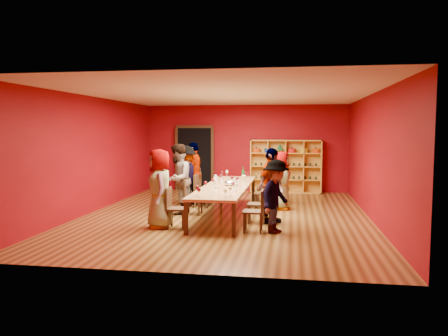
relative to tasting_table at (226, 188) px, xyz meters
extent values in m
cube|color=brown|center=(0.00, 0.00, -0.71)|extent=(7.10, 9.10, 0.02)
cube|color=maroon|center=(0.00, 4.51, 0.80)|extent=(7.10, 0.02, 3.00)
cube|color=maroon|center=(0.00, -4.51, 0.80)|extent=(7.10, 0.02, 3.00)
cube|color=maroon|center=(-3.51, 0.00, 0.80)|extent=(0.02, 9.10, 3.00)
cube|color=maroon|center=(3.51, 0.00, 0.80)|extent=(0.02, 9.10, 3.00)
cube|color=silver|center=(0.00, 0.00, 2.31)|extent=(7.10, 9.10, 0.02)
cube|color=#B7874C|center=(0.00, 0.00, 0.02)|extent=(1.10, 4.50, 0.06)
cube|color=black|center=(-0.49, -2.17, -0.35)|extent=(0.08, 0.08, 0.69)
cube|color=black|center=(-0.49, 2.17, -0.35)|extent=(0.08, 0.08, 0.69)
cube|color=black|center=(0.49, -2.17, -0.35)|extent=(0.08, 0.08, 0.69)
cube|color=black|center=(0.49, 2.17, -0.35)|extent=(0.08, 0.08, 0.69)
cube|color=black|center=(-1.80, 4.44, 0.40)|extent=(1.20, 0.14, 2.20)
cube|color=black|center=(-1.80, 4.37, 1.55)|extent=(1.32, 0.06, 0.10)
cube|color=black|center=(-2.45, 4.37, 0.40)|extent=(0.10, 0.06, 2.20)
cube|color=black|center=(-1.15, 4.37, 0.40)|extent=(0.10, 0.06, 2.20)
cube|color=gold|center=(0.22, 4.28, 0.20)|extent=(0.04, 0.40, 1.80)
cube|color=gold|center=(2.58, 4.28, 0.20)|extent=(0.04, 0.40, 1.80)
cube|color=gold|center=(1.40, 4.28, 1.08)|extent=(2.40, 0.40, 0.04)
cube|color=gold|center=(1.40, 4.28, -0.68)|extent=(2.40, 0.40, 0.04)
cube|color=gold|center=(1.40, 4.47, 0.20)|extent=(2.40, 0.02, 1.80)
cube|color=gold|center=(1.40, 4.28, -0.25)|extent=(2.36, 0.38, 0.03)
cube|color=gold|center=(1.40, 4.28, 0.20)|extent=(2.36, 0.38, 0.03)
cube|color=gold|center=(1.40, 4.28, 0.65)|extent=(2.36, 0.38, 0.03)
cube|color=gold|center=(0.80, 4.28, 0.20)|extent=(0.03, 0.38, 1.76)
cube|color=gold|center=(1.40, 4.28, 0.20)|extent=(0.03, 0.38, 1.76)
cube|color=gold|center=(2.00, 4.28, 0.20)|extent=(0.03, 0.38, 1.76)
cylinder|color=#D94C0C|center=(0.40, 4.28, 0.74)|extent=(0.26, 0.26, 0.15)
sphere|color=black|center=(0.40, 4.28, 0.84)|extent=(0.05, 0.05, 0.05)
cylinder|color=navy|center=(0.80, 4.28, 0.74)|extent=(0.26, 0.26, 0.15)
sphere|color=black|center=(0.80, 4.28, 0.84)|extent=(0.05, 0.05, 0.05)
cylinder|color=#186339|center=(1.20, 4.28, 0.71)|extent=(0.26, 0.26, 0.08)
cone|color=#186339|center=(1.20, 4.28, 0.86)|extent=(0.24, 0.24, 0.22)
cylinder|color=red|center=(1.60, 4.28, 0.74)|extent=(0.26, 0.26, 0.15)
sphere|color=black|center=(1.60, 4.28, 0.84)|extent=(0.05, 0.05, 0.05)
cylinder|color=yellow|center=(2.00, 4.28, 0.74)|extent=(0.26, 0.26, 0.15)
sphere|color=black|center=(2.00, 4.28, 0.84)|extent=(0.05, 0.05, 0.05)
cylinder|color=#D94C0C|center=(2.40, 4.28, 0.74)|extent=(0.26, 0.26, 0.15)
sphere|color=black|center=(2.40, 4.28, 0.84)|extent=(0.05, 0.05, 0.05)
cylinder|color=black|center=(0.38, 4.28, -0.18)|extent=(0.07, 0.07, 0.10)
cylinder|color=black|center=(0.56, 4.28, -0.18)|extent=(0.07, 0.07, 0.10)
cylinder|color=black|center=(0.75, 4.28, -0.18)|extent=(0.07, 0.07, 0.10)
cylinder|color=black|center=(0.93, 4.28, -0.18)|extent=(0.07, 0.07, 0.10)
cylinder|color=black|center=(1.12, 4.28, -0.18)|extent=(0.07, 0.07, 0.10)
cylinder|color=black|center=(1.30, 4.28, -0.18)|extent=(0.07, 0.07, 0.10)
cylinder|color=black|center=(1.49, 4.28, -0.18)|extent=(0.07, 0.07, 0.10)
cylinder|color=black|center=(1.67, 4.28, -0.18)|extent=(0.07, 0.07, 0.10)
cylinder|color=black|center=(1.86, 4.28, -0.18)|extent=(0.07, 0.07, 0.10)
cylinder|color=black|center=(2.04, 4.28, -0.18)|extent=(0.07, 0.07, 0.10)
cylinder|color=black|center=(2.23, 4.28, -0.18)|extent=(0.07, 0.07, 0.10)
cylinder|color=black|center=(2.42, 4.28, -0.18)|extent=(0.07, 0.07, 0.10)
cylinder|color=black|center=(0.38, 4.28, 0.27)|extent=(0.07, 0.07, 0.10)
cylinder|color=black|center=(0.56, 4.28, 0.27)|extent=(0.07, 0.07, 0.10)
cylinder|color=black|center=(0.75, 4.28, 0.27)|extent=(0.07, 0.07, 0.10)
cylinder|color=black|center=(0.93, 4.28, 0.27)|extent=(0.07, 0.07, 0.10)
cylinder|color=black|center=(1.12, 4.28, 0.27)|extent=(0.07, 0.07, 0.10)
cylinder|color=black|center=(1.30, 4.28, 0.27)|extent=(0.07, 0.07, 0.10)
cylinder|color=black|center=(1.49, 4.28, 0.27)|extent=(0.07, 0.07, 0.10)
cylinder|color=black|center=(1.67, 4.28, 0.27)|extent=(0.07, 0.07, 0.10)
cylinder|color=black|center=(1.86, 4.28, 0.27)|extent=(0.07, 0.07, 0.10)
cylinder|color=black|center=(2.04, 4.28, 0.27)|extent=(0.07, 0.07, 0.10)
cylinder|color=black|center=(2.23, 4.28, 0.27)|extent=(0.07, 0.07, 0.10)
cylinder|color=black|center=(2.42, 4.28, 0.27)|extent=(0.07, 0.07, 0.10)
cube|color=black|center=(-0.83, -1.60, -0.27)|extent=(0.42, 0.42, 0.04)
cube|color=black|center=(-1.02, -1.60, -0.03)|extent=(0.04, 0.40, 0.44)
cube|color=black|center=(-1.00, -1.77, -0.49)|extent=(0.04, 0.04, 0.41)
cube|color=black|center=(-0.66, -1.77, -0.49)|extent=(0.04, 0.04, 0.41)
cube|color=black|center=(-1.00, -1.43, -0.49)|extent=(0.04, 0.04, 0.41)
cube|color=black|center=(-0.66, -1.43, -0.49)|extent=(0.04, 0.04, 0.41)
imported|color=#121833|center=(-1.22, -1.60, 0.16)|extent=(0.76, 0.95, 1.72)
cube|color=black|center=(-0.83, 0.00, -0.27)|extent=(0.42, 0.42, 0.04)
cube|color=black|center=(-1.02, 0.00, -0.03)|extent=(0.04, 0.40, 0.44)
cube|color=black|center=(-1.00, -0.17, -0.49)|extent=(0.04, 0.04, 0.41)
cube|color=black|center=(-0.66, -0.17, -0.49)|extent=(0.04, 0.04, 0.41)
cube|color=black|center=(-1.00, 0.17, -0.49)|extent=(0.04, 0.04, 0.41)
cube|color=black|center=(-0.66, 0.17, -0.49)|extent=(0.04, 0.04, 0.41)
imported|color=#454549|center=(-1.24, 0.00, 0.19)|extent=(0.48, 0.87, 1.78)
cube|color=black|center=(-0.83, 1.07, -0.27)|extent=(0.42, 0.42, 0.04)
cube|color=black|center=(-1.02, 1.07, -0.03)|extent=(0.04, 0.40, 0.44)
cube|color=black|center=(-1.00, 0.90, -0.49)|extent=(0.04, 0.04, 0.41)
cube|color=black|center=(-0.66, 0.90, -0.49)|extent=(0.04, 0.04, 0.41)
cube|color=black|center=(-1.00, 1.24, -0.49)|extent=(0.04, 0.04, 0.41)
cube|color=black|center=(-0.66, 1.24, -0.49)|extent=(0.04, 0.04, 0.41)
imported|color=#CC8989|center=(-1.29, 1.07, 0.15)|extent=(0.48, 1.11, 1.71)
cube|color=black|center=(-0.83, 1.56, -0.27)|extent=(0.42, 0.42, 0.04)
cube|color=black|center=(-1.02, 1.56, -0.03)|extent=(0.04, 0.40, 0.44)
cube|color=black|center=(-1.00, 1.39, -0.49)|extent=(0.04, 0.04, 0.41)
cube|color=black|center=(-0.66, 1.39, -0.49)|extent=(0.04, 0.04, 0.41)
cube|color=black|center=(-1.00, 1.73, -0.49)|extent=(0.04, 0.04, 0.41)
cube|color=black|center=(-0.66, 1.73, -0.49)|extent=(0.04, 0.04, 0.41)
imported|color=#47474C|center=(-1.18, 1.56, 0.19)|extent=(0.57, 1.08, 1.78)
cube|color=black|center=(0.83, -1.67, -0.27)|extent=(0.42, 0.42, 0.04)
cube|color=black|center=(1.02, -1.67, -0.03)|extent=(0.04, 0.40, 0.44)
cube|color=black|center=(0.66, -1.84, -0.49)|extent=(0.04, 0.04, 0.41)
cube|color=black|center=(1.00, -1.84, -0.49)|extent=(0.04, 0.04, 0.41)
cube|color=black|center=(0.66, -1.50, -0.49)|extent=(0.04, 0.04, 0.41)
cube|color=black|center=(1.00, -1.50, -0.49)|extent=(0.04, 0.04, 0.41)
imported|color=pink|center=(1.30, -1.67, 0.07)|extent=(0.76, 1.07, 1.53)
cube|color=black|center=(0.83, -0.77, -0.27)|extent=(0.42, 0.42, 0.04)
cube|color=black|center=(1.02, -0.77, -0.03)|extent=(0.04, 0.40, 0.44)
cube|color=black|center=(0.66, -0.94, -0.49)|extent=(0.04, 0.04, 0.41)
cube|color=black|center=(1.00, -0.94, -0.49)|extent=(0.04, 0.04, 0.41)
cube|color=black|center=(0.66, -0.60, -0.49)|extent=(0.04, 0.04, 0.41)
cube|color=black|center=(1.00, -0.60, -0.49)|extent=(0.04, 0.04, 0.41)
imported|color=#5D83C0|center=(1.15, -0.77, 0.17)|extent=(0.83, 1.11, 1.73)
cube|color=black|center=(0.83, 1.04, -0.27)|extent=(0.42, 0.42, 0.04)
cube|color=black|center=(1.02, 1.04, -0.03)|extent=(0.04, 0.40, 0.44)
cube|color=black|center=(0.66, 0.87, -0.49)|extent=(0.04, 0.04, 0.41)
cube|color=black|center=(1.00, 0.87, -0.49)|extent=(0.04, 0.04, 0.41)
cube|color=black|center=(0.66, 1.21, -0.49)|extent=(0.04, 0.04, 0.41)
cube|color=black|center=(1.00, 1.21, -0.49)|extent=(0.04, 0.04, 0.41)
imported|color=#15183B|center=(1.35, 1.04, 0.08)|extent=(0.55, 0.83, 1.56)
cube|color=black|center=(0.83, 1.95, -0.27)|extent=(0.42, 0.42, 0.04)
cube|color=black|center=(1.02, 1.95, -0.03)|extent=(0.04, 0.40, 0.44)
cube|color=black|center=(0.66, 1.78, -0.49)|extent=(0.04, 0.04, 0.41)
cube|color=black|center=(1.00, 1.78, -0.49)|extent=(0.04, 0.04, 0.41)
cube|color=black|center=(0.66, 2.12, -0.49)|extent=(0.04, 0.04, 0.41)
cube|color=black|center=(1.00, 2.12, -0.49)|extent=(0.04, 0.04, 0.41)
imported|color=#4D4E52|center=(1.31, 1.95, 0.08)|extent=(0.60, 0.68, 1.55)
cylinder|color=silver|center=(-0.35, -0.87, 0.06)|extent=(0.07, 0.07, 0.01)
cylinder|color=silver|center=(-0.35, -0.87, 0.12)|extent=(0.01, 0.01, 0.12)
ellipsoid|color=#41070D|center=(-0.35, -0.87, 0.21)|extent=(0.08, 0.08, 0.10)
cylinder|color=silver|center=(0.34, -1.70, 0.06)|extent=(0.07, 0.07, 0.01)
cylinder|color=silver|center=(0.34, -1.70, 0.12)|extent=(0.01, 0.01, 0.12)
ellipsoid|color=#D1C583|center=(0.34, -1.70, 0.21)|extent=(0.08, 0.08, 0.10)
cylinder|color=silver|center=(0.34, -0.16, 0.05)|extent=(0.06, 0.06, 0.01)
cylinder|color=silver|center=(0.34, -0.16, 0.11)|extent=(0.01, 0.01, 0.10)
ellipsoid|color=silver|center=(0.34, -0.16, 0.19)|extent=(0.07, 0.07, 0.08)
cylinder|color=silver|center=(-0.35, -1.73, 0.06)|extent=(0.07, 0.07, 0.01)
cylinder|color=silver|center=(-0.35, -1.73, 0.12)|extent=(0.01, 0.01, 0.12)
ellipsoid|color=#41070D|center=(-0.35, -1.73, 0.22)|extent=(0.09, 0.09, 0.10)
cylinder|color=silver|center=(0.10, 0.42, 0.06)|extent=(0.07, 0.07, 0.01)
cylinder|color=silver|center=(0.10, 0.42, 0.12)|extent=(0.01, 0.01, 0.11)
ellipsoid|color=#41070D|center=(0.10, 0.42, 0.21)|extent=(0.08, 0.08, 0.09)
cylinder|color=silver|center=(-0.30, 0.03, 0.05)|extent=(0.06, 0.06, 0.01)
cylinder|color=silver|center=(-0.30, 0.03, 0.11)|extent=(0.01, 0.01, 0.10)
ellipsoid|color=#D1C583|center=(-0.30, 0.03, 0.19)|extent=(0.07, 0.07, 0.08)
cylinder|color=silver|center=(0.32, -0.88, 0.06)|extent=(0.07, 0.07, 0.01)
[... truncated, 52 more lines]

